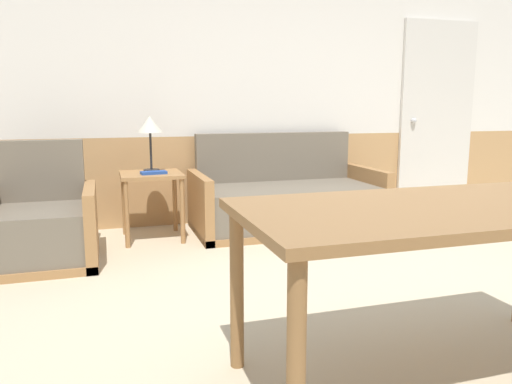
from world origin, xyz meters
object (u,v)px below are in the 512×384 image
Objects in this scene: side_table at (151,185)px; table_lamp at (150,127)px; armchair at (41,228)px; couch at (286,201)px; dining_table at (445,224)px.

table_lamp reaches higher than side_table.
table_lamp is at bearing 81.86° from side_table.
side_table is at bearing 12.82° from armchair.
side_table is at bearing -98.14° from table_lamp.
couch is 1.03× the size of dining_table.
table_lamp is 2.89m from dining_table.
side_table is 1.21× the size of table_lamp.
table_lamp is at bearing 108.28° from dining_table.
couch reaches higher than side_table.
table_lamp is at bearing 176.19° from couch.
couch is at bearing 83.14° from dining_table.
armchair is 0.53× the size of dining_table.
side_table is 0.49m from table_lamp.
armchair is at bearing -151.70° from side_table.
dining_table is at bearing -66.77° from armchair.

